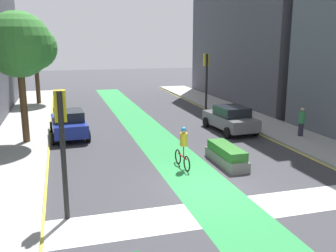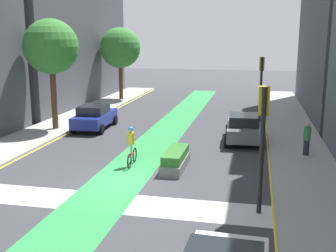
% 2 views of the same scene
% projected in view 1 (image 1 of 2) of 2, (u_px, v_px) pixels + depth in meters
% --- Properties ---
extents(ground_plane, '(120.00, 120.00, 0.00)m').
position_uv_depth(ground_plane, '(210.00, 188.00, 14.19)').
color(ground_plane, '#38383D').
extents(bike_lane_paint, '(2.40, 60.00, 0.01)m').
position_uv_depth(bike_lane_paint, '(204.00, 188.00, 14.13)').
color(bike_lane_paint, '#2D8C47').
rests_on(bike_lane_paint, ground_plane).
extents(crosswalk_band, '(12.00, 1.80, 0.01)m').
position_uv_depth(crosswalk_band, '(233.00, 210.00, 12.32)').
color(crosswalk_band, silver).
rests_on(crosswalk_band, ground_plane).
extents(curb_stripe_left, '(0.16, 60.00, 0.01)m').
position_uv_depth(curb_stripe_left, '(43.00, 207.00, 12.57)').
color(curb_stripe_left, yellow).
rests_on(curb_stripe_left, ground_plane).
extents(traffic_signal_near_left, '(0.35, 0.52, 4.02)m').
position_uv_depth(traffic_signal_near_left, '(62.00, 130.00, 11.24)').
color(traffic_signal_near_left, black).
rests_on(traffic_signal_near_left, ground_plane).
extents(traffic_signal_far_right, '(0.35, 0.52, 4.46)m').
position_uv_depth(traffic_signal_far_right, '(206.00, 72.00, 28.47)').
color(traffic_signal_far_right, black).
rests_on(traffic_signal_far_right, ground_plane).
extents(car_grey_right_far, '(2.18, 4.28, 1.57)m').
position_uv_depth(car_grey_right_far, '(230.00, 119.00, 22.75)').
color(car_grey_right_far, slate).
rests_on(car_grey_right_far, ground_plane).
extents(car_blue_left_far, '(2.19, 4.28, 1.57)m').
position_uv_depth(car_blue_left_far, '(69.00, 123.00, 21.48)').
color(car_blue_left_far, navy).
rests_on(car_blue_left_far, ground_plane).
extents(cyclist_in_lane, '(0.32, 1.73, 1.86)m').
position_uv_depth(cyclist_in_lane, '(183.00, 147.00, 16.15)').
color(cyclist_in_lane, black).
rests_on(cyclist_in_lane, ground_plane).
extents(pedestrian_sidewalk_right_a, '(0.34, 0.34, 1.63)m').
position_uv_depth(pedestrian_sidewalk_right_a, '(301.00, 122.00, 21.08)').
color(pedestrian_sidewalk_right_a, '#262638').
rests_on(pedestrian_sidewalk_right_a, sidewalk_right).
extents(street_tree_near, '(3.36, 3.36, 6.77)m').
position_uv_depth(street_tree_near, '(18.00, 45.00, 18.99)').
color(street_tree_near, brown).
rests_on(street_tree_near, sidewalk_left).
extents(street_tree_far, '(3.68, 3.68, 6.53)m').
position_uv_depth(street_tree_far, '(35.00, 48.00, 31.29)').
color(street_tree_far, brown).
rests_on(street_tree_far, sidewalk_left).
extents(median_planter, '(0.90, 2.91, 0.85)m').
position_uv_depth(median_planter, '(226.00, 155.00, 16.84)').
color(median_planter, slate).
rests_on(median_planter, ground_plane).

